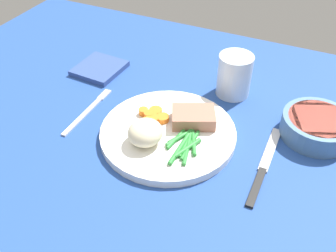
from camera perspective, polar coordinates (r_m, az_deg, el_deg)
dining_table at (r=75.13cm, az=-2.30°, el=-0.83°), size 120.00×90.00×2.00cm
dinner_plate at (r=71.98cm, az=0.00°, el=-1.09°), size 25.87×25.87×1.60cm
meat_portion at (r=72.47cm, az=3.86°, el=1.33°), size 9.84×8.64×2.61cm
mashed_potatoes at (r=67.66cm, az=-3.45°, el=-1.00°), size 6.27×6.55×4.45cm
carrot_slices at (r=73.85cm, az=-2.39°, el=1.51°), size 6.49×5.65×1.26cm
green_beans at (r=68.19cm, az=2.55°, el=-2.66°), size 6.24×10.56×0.86cm
fork at (r=79.85cm, az=-12.09°, el=2.17°), size 1.44×16.60×0.40cm
knife at (r=68.67cm, az=14.30°, el=-5.94°), size 1.70×20.50×0.64cm
water_glass at (r=82.68cm, az=9.94°, el=7.16°), size 7.31×7.31×9.26cm
salad_bowl at (r=76.65cm, az=21.61°, el=0.08°), size 13.37×13.37×4.22cm
napkin at (r=92.43cm, az=-10.30°, el=8.57°), size 10.78×11.24×1.26cm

